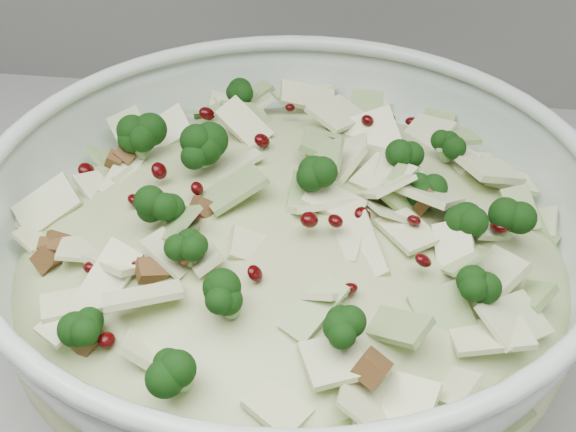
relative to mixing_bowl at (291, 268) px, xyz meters
name	(u,v)px	position (x,y,z in m)	size (l,w,h in m)	color
mixing_bowl	(291,268)	(0.00, 0.00, 0.00)	(0.50, 0.50, 0.15)	silver
salad	(291,238)	(0.00, 0.00, 0.02)	(0.48, 0.48, 0.15)	#A3AE77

